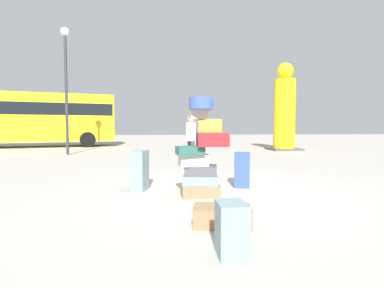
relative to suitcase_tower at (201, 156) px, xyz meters
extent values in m
plane|color=#ADA89E|center=(0.37, -0.03, -0.71)|extent=(80.00, 80.00, 0.00)
cube|color=olive|center=(-0.03, 0.00, -0.61)|extent=(0.65, 0.50, 0.20)
cube|color=gray|center=(-0.01, 0.04, -0.43)|extent=(0.68, 0.57, 0.16)
cube|color=#4C4C51|center=(0.00, 0.04, -0.26)|extent=(0.62, 0.52, 0.17)
cube|color=beige|center=(-0.14, 0.03, -0.08)|extent=(0.50, 0.40, 0.21)
cube|color=#26594C|center=(-0.21, -0.08, 0.10)|extent=(0.49, 0.40, 0.14)
cube|color=maroon|center=(0.16, -0.14, 0.29)|extent=(0.53, 0.42, 0.23)
cube|color=#B28C33|center=(0.17, 0.14, 0.52)|extent=(0.45, 0.36, 0.24)
cube|color=beige|center=(-0.04, 0.10, 0.72)|extent=(0.33, 0.27, 0.16)
cylinder|color=#334F99|center=(-0.01, -0.04, 0.90)|extent=(0.42, 0.42, 0.20)
cube|color=gray|center=(-1.10, 0.61, -0.33)|extent=(0.35, 0.46, 0.76)
cube|color=olive|center=(0.01, -1.61, -0.59)|extent=(0.76, 0.53, 0.24)
cube|color=gray|center=(-0.09, -2.45, -0.46)|extent=(0.28, 0.36, 0.51)
cube|color=#334F99|center=(0.94, 0.68, -0.36)|extent=(0.40, 0.45, 0.69)
cylinder|color=#3F334C|center=(0.22, 3.89, -0.31)|extent=(0.12, 0.12, 0.79)
cylinder|color=#3F334C|center=(0.29, 3.68, -0.31)|extent=(0.12, 0.12, 0.79)
cylinder|color=white|center=(0.26, 3.79, 0.36)|extent=(0.30, 0.30, 0.55)
sphere|color=tan|center=(0.26, 3.79, 0.75)|extent=(0.22, 0.22, 0.22)
cylinder|color=yellow|center=(5.85, 9.80, 1.12)|extent=(1.10, 1.10, 3.65)
sphere|color=yellow|center=(5.85, 9.80, 3.37)|extent=(0.85, 0.85, 0.85)
cube|color=#4C4C4C|center=(5.85, 9.80, -0.66)|extent=(1.53, 1.53, 0.10)
cube|color=yellow|center=(-7.96, 13.74, 1.04)|extent=(9.27, 4.66, 2.80)
cube|color=black|center=(-7.96, 13.74, 1.53)|extent=(9.10, 4.64, 0.70)
cylinder|color=black|center=(-5.46, 15.68, -0.26)|extent=(0.93, 0.47, 0.90)
cylinder|color=black|center=(-4.83, 13.26, -0.26)|extent=(0.93, 0.47, 0.90)
cylinder|color=#333338|center=(-4.61, 8.38, 1.86)|extent=(0.12, 0.12, 5.14)
sphere|color=#F2F2CC|center=(-4.61, 8.38, 4.55)|extent=(0.36, 0.36, 0.36)
camera|label=1|loc=(-0.78, -5.15, 0.50)|focal=28.05mm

